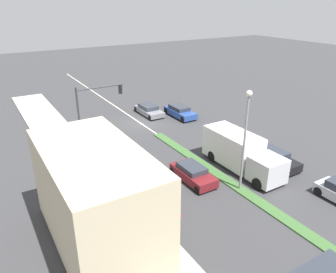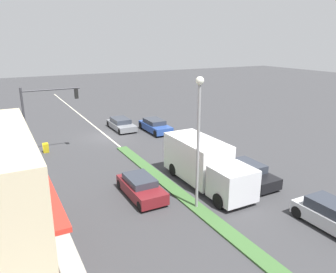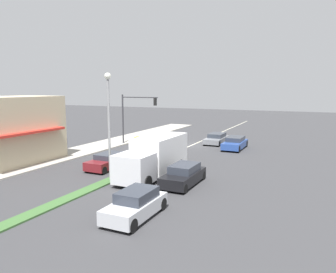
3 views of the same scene
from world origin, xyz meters
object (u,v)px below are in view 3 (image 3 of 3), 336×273
pedestrian (66,145)px  delivery_truck (155,156)px  coupe_blue (235,143)px  suv_black (183,175)px  sedan_silver (136,205)px  suv_grey (217,139)px  warning_aframe_sign (137,140)px  sedan_maroon (108,161)px  street_lamp (109,113)px  traffic_signal_main (133,111)px

pedestrian → delivery_truck: bearing=164.4°
coupe_blue → suv_black: bearing=90.0°
sedan_silver → suv_grey: (2.80, -23.16, -0.09)m
sedan_silver → coupe_blue: sedan_silver is taller
warning_aframe_sign → suv_black: 16.89m
delivery_truck → coupe_blue: 13.47m
sedan_maroon → sedan_silver: bearing=132.7°
coupe_blue → suv_grey: 3.78m
sedan_maroon → coupe_blue: size_ratio=0.90×
pedestrian → warning_aframe_sign: 8.91m
coupe_blue → suv_grey: coupe_blue is taller
suv_black → warning_aframe_sign: bearing=-48.9°
suv_black → delivery_truck: bearing=-23.1°
pedestrian → sedan_silver: size_ratio=0.42×
street_lamp → suv_grey: (-2.20, -18.23, -4.20)m
pedestrian → sedan_silver: 17.82m
pedestrian → suv_black: size_ratio=0.39×
coupe_blue → sedan_silver: bearing=90.0°
warning_aframe_sign → coupe_blue: 11.23m
sedan_silver → warning_aframe_sign: bearing=-59.7°
delivery_truck → suv_black: bearing=156.9°
suv_black → suv_grey: size_ratio=0.95×
warning_aframe_sign → delivery_truck: (-8.31, 11.52, 1.04)m
street_lamp → coupe_blue: (-5.00, -15.68, -4.14)m
traffic_signal_main → delivery_truck: size_ratio=0.75×
traffic_signal_main → street_lamp: street_lamp is taller
warning_aframe_sign → delivery_truck: delivery_truck is taller
pedestrian → sedan_maroon: 7.64m
pedestrian → traffic_signal_main: bearing=-112.4°
suv_grey → pedestrian: bearing=47.5°
street_lamp → suv_black: street_lamp is taller
suv_grey → delivery_truck: bearing=90.0°
traffic_signal_main → warning_aframe_sign: size_ratio=6.69×
street_lamp → suv_grey: street_lamp is taller
delivery_truck → pedestrian: bearing=-15.6°
pedestrian → suv_grey: size_ratio=0.37×
suv_black → traffic_signal_main: bearing=-47.2°
street_lamp → delivery_truck: size_ratio=0.98×
traffic_signal_main → delivery_truck: traffic_signal_main is taller
warning_aframe_sign → sedan_silver: bearing=120.3°
delivery_truck → sedan_silver: (-2.80, 7.47, -0.80)m
sedan_silver → pedestrian: bearing=-36.8°
street_lamp → traffic_signal_main: bearing=-65.4°
pedestrian → sedan_maroon: pedestrian is taller
pedestrian → delivery_truck: delivery_truck is taller
warning_aframe_sign → sedan_maroon: 11.86m
delivery_truck → suv_grey: 15.72m
pedestrian → sedan_maroon: size_ratio=0.41×
traffic_signal_main → delivery_truck: 13.88m
traffic_signal_main → coupe_blue: bearing=-168.2°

